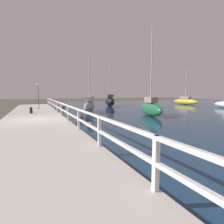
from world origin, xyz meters
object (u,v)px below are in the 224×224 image
at_px(dock_lamp, 38,90).
at_px(sailboat_green, 150,108).
at_px(mooring_bollard, 31,110).
at_px(sailboat_black, 110,101).
at_px(sailboat_gray, 89,106).
at_px(sailboat_yellow, 185,101).

height_order(dock_lamp, sailboat_green, sailboat_green).
xyz_separation_m(mooring_bollard, sailboat_black, (11.42, 8.98, 0.24)).
bearing_deg(dock_lamp, mooring_bollard, -101.94).
bearing_deg(sailboat_gray, dock_lamp, -177.40).
xyz_separation_m(sailboat_green, sailboat_black, (1.21, 12.45, 0.11)).
relative_size(dock_lamp, sailboat_black, 0.44).
distance_m(mooring_bollard, sailboat_black, 14.53).
bearing_deg(mooring_bollard, sailboat_green, -18.74).
relative_size(dock_lamp, sailboat_gray, 0.48).
distance_m(mooring_bollard, sailboat_gray, 5.92).
height_order(mooring_bollard, sailboat_black, sailboat_black).
relative_size(mooring_bollard, sailboat_black, 0.09).
bearing_deg(sailboat_gray, sailboat_yellow, 40.68).
bearing_deg(sailboat_yellow, sailboat_gray, -166.55).
bearing_deg(sailboat_green, dock_lamp, 158.08).
bearing_deg(sailboat_green, sailboat_black, 98.15).
bearing_deg(sailboat_black, sailboat_gray, -113.62).
distance_m(mooring_bollard, sailboat_yellow, 27.53).
distance_m(mooring_bollard, sailboat_green, 10.78).
xyz_separation_m(sailboat_green, sailboat_yellow, (16.22, 11.17, -0.11)).
distance_m(sailboat_green, sailboat_yellow, 19.69).
height_order(sailboat_gray, sailboat_yellow, sailboat_yellow).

